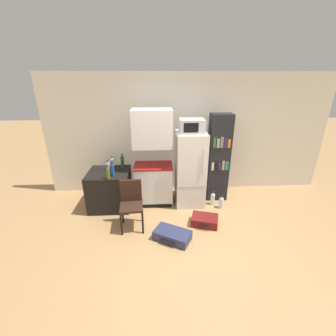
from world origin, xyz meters
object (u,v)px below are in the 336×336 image
at_px(bottle_olive_oil, 108,173).
at_px(bottle_clear_short, 108,166).
at_px(bottle_blue_soda, 112,170).
at_px(side_table, 110,189).
at_px(water_bottle_middle, 213,199).
at_px(kitchen_hutch, 153,162).
at_px(bottle_milk_white, 112,162).
at_px(bottle_green_tall, 122,161).
at_px(bookshelf, 218,158).
at_px(refrigerator, 190,169).
at_px(suitcase_large_flat, 172,235).
at_px(suitcase_small_flat, 205,220).
at_px(water_bottle_front, 221,203).
at_px(microwave, 192,126).
at_px(chair, 131,200).

bearing_deg(bottle_olive_oil, bottle_clear_short, 102.18).
relative_size(bottle_olive_oil, bottle_blue_soda, 0.98).
xyz_separation_m(bottle_olive_oil, bottle_blue_soda, (0.05, 0.16, 0.00)).
relative_size(side_table, water_bottle_middle, 2.68).
relative_size(kitchen_hutch, bottle_milk_white, 9.61).
xyz_separation_m(bottle_green_tall, bottle_olive_oil, (-0.18, -0.60, -0.01)).
bearing_deg(bottle_green_tall, bottle_milk_white, 162.69).
distance_m(kitchen_hutch, bookshelf, 1.40).
bearing_deg(refrigerator, suitcase_large_flat, -110.24).
relative_size(kitchen_hutch, bottle_clear_short, 10.81).
bearing_deg(bookshelf, bottle_green_tall, 179.11).
distance_m(refrigerator, suitcase_large_flat, 1.48).
bearing_deg(suitcase_small_flat, water_bottle_front, 66.62).
distance_m(bottle_blue_soda, suitcase_small_flat, 2.00).
distance_m(microwave, bottle_blue_soda, 1.76).
bearing_deg(refrigerator, bookshelf, 15.09).
relative_size(suitcase_large_flat, water_bottle_front, 2.41).
distance_m(microwave, bottle_clear_short, 1.90).
height_order(side_table, water_bottle_front, side_table).
height_order(bottle_olive_oil, suitcase_small_flat, bottle_olive_oil).
height_order(side_table, bottle_milk_white, bottle_milk_white).
xyz_separation_m(bottle_clear_short, bottle_blue_soda, (0.15, -0.32, 0.04)).
bearing_deg(microwave, bookshelf, 15.20).
bearing_deg(suitcase_large_flat, bottle_milk_white, 157.20).
bearing_deg(side_table, bottle_olive_oil, -77.56).
xyz_separation_m(suitcase_large_flat, water_bottle_middle, (0.94, 1.09, 0.05)).
distance_m(suitcase_large_flat, water_bottle_middle, 1.44).
height_order(suitcase_large_flat, water_bottle_front, water_bottle_front).
height_order(bottle_blue_soda, suitcase_small_flat, bottle_blue_soda).
height_order(bottle_milk_white, water_bottle_front, bottle_milk_white).
bearing_deg(bottle_green_tall, water_bottle_front, -13.21).
bearing_deg(bottle_blue_soda, kitchen_hutch, 20.42).
height_order(bookshelf, suitcase_large_flat, bookshelf).
relative_size(bottle_blue_soda, chair, 0.31).
height_order(refrigerator, water_bottle_middle, refrigerator).
height_order(microwave, bottle_green_tall, microwave).
xyz_separation_m(microwave, suitcase_large_flat, (-0.45, -1.23, -1.60)).
bearing_deg(water_bottle_middle, bottle_green_tall, 170.09).
bearing_deg(bottle_green_tall, microwave, -8.08).
bearing_deg(suitcase_large_flat, bottle_clear_short, 162.50).
relative_size(bottle_blue_soda, suitcase_large_flat, 0.40).
distance_m(kitchen_hutch, suitcase_small_flat, 1.55).
bearing_deg(chair, suitcase_large_flat, -36.70).
bearing_deg(water_bottle_front, chair, -164.40).
bearing_deg(bookshelf, kitchen_hutch, -175.28).
xyz_separation_m(kitchen_hutch, bookshelf, (1.39, 0.12, 0.01)).
relative_size(bottle_clear_short, bottle_olive_oil, 0.69).
height_order(kitchen_hutch, bottle_clear_short, kitchen_hutch).
bearing_deg(bottle_milk_white, bookshelf, -2.58).
bearing_deg(bottle_clear_short, bottle_green_tall, 22.82).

